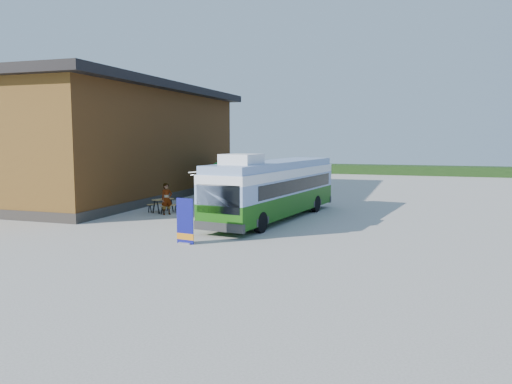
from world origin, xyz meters
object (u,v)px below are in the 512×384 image
(bus, at_px, (274,187))
(picnic_table, at_px, (163,202))
(banner, at_px, (185,225))
(person_a, at_px, (167,199))
(slurry_tanker, at_px, (228,175))
(person_b, at_px, (265,188))

(bus, relative_size, picnic_table, 6.76)
(banner, height_order, person_a, banner)
(bus, height_order, person_a, bus)
(picnic_table, bearing_deg, banner, -34.26)
(bus, distance_m, person_a, 5.83)
(banner, distance_m, picnic_table, 8.33)
(picnic_table, height_order, slurry_tanker, slurry_tanker)
(person_a, height_order, person_b, person_b)
(bus, bearing_deg, picnic_table, -173.05)
(banner, distance_m, person_a, 7.56)
(bus, distance_m, picnic_table, 6.39)
(picnic_table, bearing_deg, person_b, 77.11)
(picnic_table, height_order, person_a, person_a)
(banner, xyz_separation_m, person_b, (-0.77, 12.68, 0.19))
(banner, xyz_separation_m, picnic_table, (-4.71, 6.87, -0.16))
(slurry_tanker, bearing_deg, picnic_table, -105.51)
(person_b, bearing_deg, bus, 56.82)
(bus, bearing_deg, person_a, -167.59)
(bus, xyz_separation_m, person_b, (-2.36, 6.01, -0.69))
(picnic_table, bearing_deg, slurry_tanker, 108.65)
(bus, height_order, banner, bus)
(banner, bearing_deg, slurry_tanker, 114.31)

